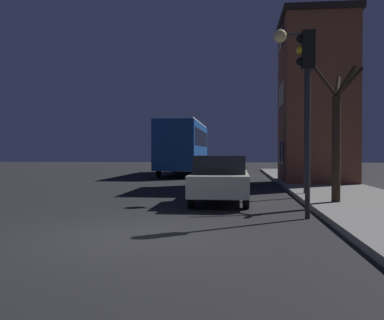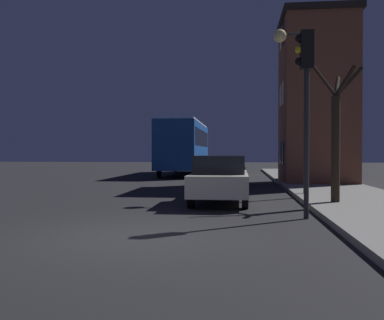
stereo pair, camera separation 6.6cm
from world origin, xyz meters
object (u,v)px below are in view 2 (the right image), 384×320
object	(u,v)px
car_mid_lane	(227,169)
car_far_lane	(229,164)
streetlamp	(293,75)
car_near_lane	(220,178)
traffic_light	(305,84)
bare_tree	(337,133)
bus	(185,144)

from	to	relation	value
car_mid_lane	car_far_lane	xyz separation A→B (m)	(-0.11, 9.99, -0.03)
car_mid_lane	car_far_lane	bearing A→B (deg)	90.63
streetlamp	car_far_lane	world-z (taller)	streetlamp
car_near_lane	car_mid_lane	world-z (taller)	car_near_lane
car_near_lane	car_far_lane	distance (m)	17.45
traffic_light	car_near_lane	world-z (taller)	traffic_light
traffic_light	car_mid_lane	size ratio (longest dim) A/B	1.14
bare_tree	car_far_lane	size ratio (longest dim) A/B	0.89
streetlamp	car_mid_lane	bearing A→B (deg)	113.95
bare_tree	streetlamp	bearing A→B (deg)	109.98
streetlamp	car_far_lane	xyz separation A→B (m)	(-2.58, 15.54, -3.58)
streetlamp	bare_tree	xyz separation A→B (m)	(0.92, -2.54, -2.15)
traffic_light	bus	distance (m)	20.42
streetlamp	traffic_light	bearing A→B (deg)	-93.79
traffic_light	bus	size ratio (longest dim) A/B	0.41
car_near_lane	traffic_light	bearing A→B (deg)	-54.64
streetlamp	bus	world-z (taller)	streetlamp
bus	car_near_lane	bearing A→B (deg)	-78.95
car_near_lane	car_mid_lane	distance (m)	7.46
traffic_light	bare_tree	xyz separation A→B (m)	(1.25, 2.40, -1.04)
traffic_light	car_near_lane	distance (m)	4.42
car_mid_lane	car_far_lane	size ratio (longest dim) A/B	0.86
streetlamp	car_mid_lane	distance (m)	7.03
traffic_light	car_mid_lane	bearing A→B (deg)	101.52
streetlamp	car_mid_lane	xyz separation A→B (m)	(-2.47, 5.55, -3.55)
bare_tree	car_far_lane	bearing A→B (deg)	100.96
bus	car_near_lane	world-z (taller)	bus
streetlamp	bare_tree	distance (m)	3.45
traffic_light	bare_tree	distance (m)	2.90
bus	car_far_lane	distance (m)	3.56
bare_tree	car_near_lane	size ratio (longest dim) A/B	0.93
car_near_lane	car_mid_lane	xyz separation A→B (m)	(0.01, 7.46, -0.03)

